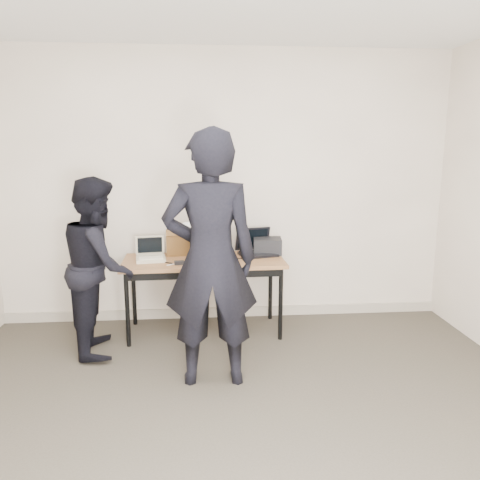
{
  "coord_description": "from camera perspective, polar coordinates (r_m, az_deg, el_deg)",
  "views": [
    {
      "loc": [
        -0.23,
        -2.43,
        1.77
      ],
      "look_at": [
        0.1,
        1.6,
        0.95
      ],
      "focal_mm": 35.0,
      "sensor_mm": 36.0,
      "label": 1
    }
  ],
  "objects": [
    {
      "name": "laptop_center",
      "position": [
        4.4,
        -3.99,
        -1.68
      ],
      "size": [
        0.34,
        0.33,
        0.24
      ],
      "rotation": [
        0.0,
        0.0,
        0.13
      ],
      "color": "black",
      "rests_on": "desk"
    },
    {
      "name": "person_typist",
      "position": [
        3.42,
        -3.64,
        -2.45
      ],
      "size": [
        0.7,
        0.46,
        1.9
      ],
      "primitive_type": "imported",
      "rotation": [
        0.0,
        0.0,
        3.15
      ],
      "color": "black",
      "rests_on": "ground"
    },
    {
      "name": "baseboard",
      "position": [
        4.98,
        -1.76,
        -8.76
      ],
      "size": [
        4.5,
        0.03,
        0.1
      ],
      "primitive_type": "cube",
      "color": "#A79C8A",
      "rests_on": "ground"
    },
    {
      "name": "laptop_right",
      "position": [
        4.59,
        1.96,
        -1.04
      ],
      "size": [
        0.41,
        0.4,
        0.25
      ],
      "rotation": [
        0.0,
        0.0,
        0.23
      ],
      "color": "black",
      "rests_on": "desk"
    },
    {
      "name": "equipment_box",
      "position": [
        4.61,
        3.36,
        -0.73
      ],
      "size": [
        0.29,
        0.25,
        0.16
      ],
      "primitive_type": "cube",
      "rotation": [
        0.0,
        0.0,
        -0.09
      ],
      "color": "black",
      "rests_on": "desk"
    },
    {
      "name": "desk",
      "position": [
        4.42,
        -4.44,
        -3.14
      ],
      "size": [
        1.52,
        0.7,
        0.72
      ],
      "rotation": [
        0.0,
        0.0,
        0.03
      ],
      "color": "brown",
      "rests_on": "ground"
    },
    {
      "name": "tissue",
      "position": [
        4.57,
        -6.41,
        1.73
      ],
      "size": [
        0.15,
        0.12,
        0.08
      ],
      "primitive_type": "ellipsoid",
      "rotation": [
        0.0,
        0.0,
        -0.15
      ],
      "color": "white",
      "rests_on": "leather_satchel"
    },
    {
      "name": "room",
      "position": [
        2.48,
        0.71,
        1.66
      ],
      "size": [
        4.6,
        4.6,
        2.8
      ],
      "color": "#3E392F",
      "rests_on": "ground"
    },
    {
      "name": "laptop_beige",
      "position": [
        4.44,
        -10.85,
        -1.86
      ],
      "size": [
        0.3,
        0.29,
        0.21
      ],
      "rotation": [
        0.0,
        0.0,
        0.15
      ],
      "color": "#BCB296",
      "rests_on": "desk"
    },
    {
      "name": "power_brick",
      "position": [
        4.24,
        -7.43,
        -2.77
      ],
      "size": [
        0.09,
        0.06,
        0.03
      ],
      "primitive_type": "cube",
      "rotation": [
        0.0,
        0.0,
        0.13
      ],
      "color": "black",
      "rests_on": "desk"
    },
    {
      "name": "person_observer",
      "position": [
        4.19,
        -16.81,
        -3.0
      ],
      "size": [
        0.68,
        0.81,
        1.52
      ],
      "primitive_type": "imported",
      "rotation": [
        0.0,
        0.0,
        1.72
      ],
      "color": "black",
      "rests_on": "ground"
    },
    {
      "name": "leather_satchel",
      "position": [
        4.6,
        -6.73,
        -0.21
      ],
      "size": [
        0.37,
        0.2,
        0.25
      ],
      "rotation": [
        0.0,
        0.0,
        0.07
      ],
      "color": "brown",
      "rests_on": "desk"
    },
    {
      "name": "cables",
      "position": [
        4.41,
        -3.84,
        -2.31
      ],
      "size": [
        1.15,
        0.47,
        0.01
      ],
      "rotation": [
        0.0,
        0.0,
        0.11
      ],
      "color": "black",
      "rests_on": "desk"
    }
  ]
}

